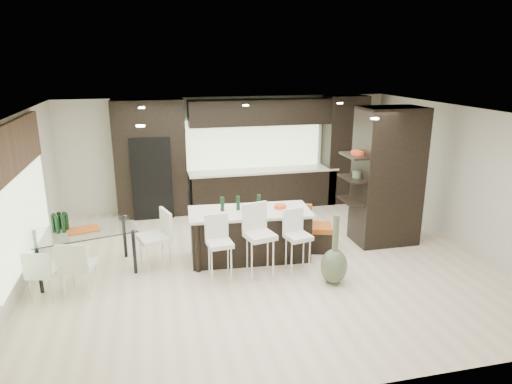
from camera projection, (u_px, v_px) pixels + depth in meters
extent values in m
plane|color=beige|center=(263.00, 261.00, 8.35)|extent=(8.00, 8.00, 0.00)
cube|color=beige|center=(229.00, 152.00, 11.25)|extent=(8.00, 0.02, 2.70)
cube|color=beige|center=(15.00, 207.00, 7.10)|extent=(0.02, 7.00, 2.70)
cube|color=beige|center=(463.00, 177.00, 8.85)|extent=(0.02, 7.00, 2.70)
cube|color=white|center=(264.00, 113.00, 7.60)|extent=(8.00, 7.00, 0.02)
cube|color=#B2D199|center=(21.00, 203.00, 7.29)|extent=(0.04, 3.20, 1.90)
cube|color=#B2D199|center=(253.00, 144.00, 11.28)|extent=(3.40, 0.04, 1.20)
cube|color=brown|center=(15.00, 147.00, 7.05)|extent=(0.08, 3.00, 0.80)
cube|color=white|center=(261.00, 112.00, 7.84)|extent=(4.00, 3.00, 0.02)
cube|color=black|center=(252.00, 154.00, 11.05)|extent=(6.80, 0.68, 2.70)
cube|color=black|center=(152.00, 176.00, 10.59)|extent=(0.90, 0.68, 1.90)
cube|color=black|center=(387.00, 176.00, 8.92)|extent=(1.20, 0.80, 2.70)
cube|color=black|center=(250.00, 234.00, 8.39)|extent=(2.26, 1.10, 0.92)
cube|color=silver|center=(220.00, 255.00, 7.52)|extent=(0.44, 0.44, 0.90)
cube|color=silver|center=(260.00, 249.00, 7.63)|extent=(0.54, 0.54, 1.02)
cube|color=silver|center=(298.00, 248.00, 7.82)|extent=(0.47, 0.47, 0.89)
cube|color=black|center=(298.00, 237.00, 8.82)|extent=(1.39, 0.87, 0.50)
cube|color=white|center=(86.00, 252.00, 7.78)|extent=(1.82, 1.30, 0.79)
cube|color=silver|center=(79.00, 270.00, 7.04)|extent=(0.56, 0.56, 0.86)
cube|color=silver|center=(44.00, 275.00, 6.97)|extent=(0.50, 0.50, 0.75)
cube|color=silver|center=(154.00, 242.00, 8.01)|extent=(0.64, 0.64, 0.94)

